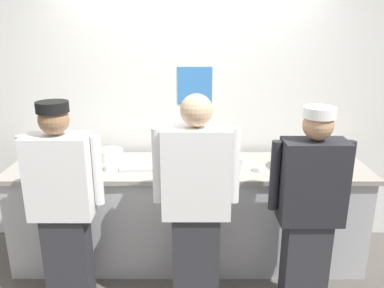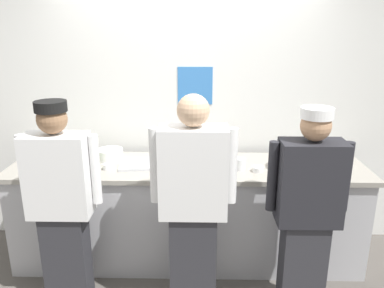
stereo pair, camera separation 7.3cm
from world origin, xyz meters
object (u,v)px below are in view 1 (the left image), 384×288
(chef_center, at_px, (196,204))
(sheet_tray, at_px, (146,164))
(chef_far_right, at_px, (309,209))
(mixing_bowl_steel, at_px, (297,161))
(plate_stack_front, at_px, (208,163))
(deli_cup, at_px, (240,164))
(ramekin_yellow_sauce, at_px, (80,158))
(ramekin_orange_sauce, at_px, (108,167))
(chef_near_left, at_px, (62,204))
(chefs_knife, at_px, (43,171))
(ramekin_green_sauce, at_px, (259,169))
(plate_stack_rear, at_px, (110,155))
(squeeze_bottle_primary, at_px, (84,156))

(chef_center, height_order, sheet_tray, chef_center)
(chef_far_right, distance_m, mixing_bowl_steel, 0.63)
(plate_stack_front, height_order, deli_cup, deli_cup)
(mixing_bowl_steel, distance_m, sheet_tray, 1.31)
(mixing_bowl_steel, xyz_separation_m, ramekin_yellow_sauce, (-1.91, 0.18, -0.04))
(sheet_tray, distance_m, ramekin_orange_sauce, 0.33)
(chef_near_left, bearing_deg, chef_center, -3.59)
(mixing_bowl_steel, bearing_deg, chefs_knife, -178.19)
(sheet_tray, bearing_deg, ramekin_green_sauce, -8.47)
(plate_stack_rear, relative_size, ramekin_green_sauce, 2.49)
(plate_stack_rear, bearing_deg, sheet_tray, -22.38)
(ramekin_green_sauce, relative_size, chefs_knife, 0.34)
(chef_near_left, distance_m, sheet_tray, 0.83)
(plate_stack_front, xyz_separation_m, ramekin_yellow_sauce, (-1.15, 0.11, 0.00))
(chef_near_left, height_order, chef_far_right, chef_near_left)
(sheet_tray, height_order, squeeze_bottle_primary, squeeze_bottle_primary)
(plate_stack_front, distance_m, ramekin_orange_sauce, 0.87)
(chef_far_right, height_order, deli_cup, chef_far_right)
(chef_far_right, relative_size, plate_stack_front, 8.14)
(chef_near_left, relative_size, chef_center, 0.96)
(chef_near_left, bearing_deg, mixing_bowl_steel, 16.59)
(ramekin_orange_sauce, distance_m, chefs_knife, 0.55)
(chefs_knife, bearing_deg, ramekin_orange_sauce, 3.11)
(mixing_bowl_steel, distance_m, ramekin_orange_sauce, 1.61)
(sheet_tray, height_order, chefs_knife, sheet_tray)
(mixing_bowl_steel, distance_m, squeeze_bottle_primary, 1.83)
(squeeze_bottle_primary, relative_size, chefs_knife, 0.75)
(deli_cup, bearing_deg, ramekin_green_sauce, -13.80)
(chef_far_right, relative_size, plate_stack_rear, 6.81)
(plate_stack_rear, distance_m, mixing_bowl_steel, 1.67)
(ramekin_green_sauce, height_order, chefs_knife, ramekin_green_sauce)
(deli_cup, bearing_deg, plate_stack_rear, 167.87)
(mixing_bowl_steel, relative_size, ramekin_yellow_sauce, 3.64)
(mixing_bowl_steel, height_order, squeeze_bottle_primary, squeeze_bottle_primary)
(chef_far_right, distance_m, plate_stack_front, 0.97)
(chef_far_right, distance_m, ramekin_orange_sauce, 1.66)
(mixing_bowl_steel, xyz_separation_m, deli_cup, (-0.49, -0.03, -0.01))
(chef_center, distance_m, sheet_tray, 0.81)
(plate_stack_rear, bearing_deg, ramekin_orange_sauce, -81.73)
(sheet_tray, bearing_deg, ramekin_orange_sauce, -159.43)
(plate_stack_front, relative_size, mixing_bowl_steel, 0.52)
(chef_near_left, relative_size, plate_stack_rear, 6.92)
(squeeze_bottle_primary, bearing_deg, mixing_bowl_steel, -1.41)
(chef_near_left, bearing_deg, deli_cup, 20.93)
(ramekin_green_sauce, relative_size, deli_cup, 0.91)
(chef_far_right, bearing_deg, chefs_knife, 165.55)
(plate_stack_front, relative_size, ramekin_green_sauce, 2.09)
(ramekin_yellow_sauce, bearing_deg, ramekin_green_sauce, -8.99)
(squeeze_bottle_primary, bearing_deg, chef_near_left, -90.96)
(chefs_knife, bearing_deg, plate_stack_front, 5.56)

